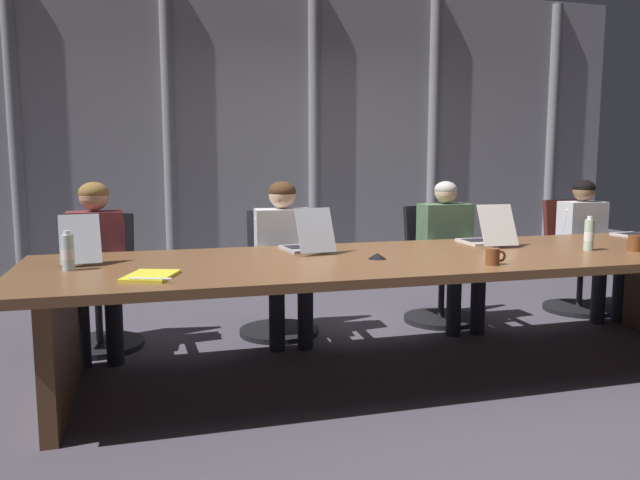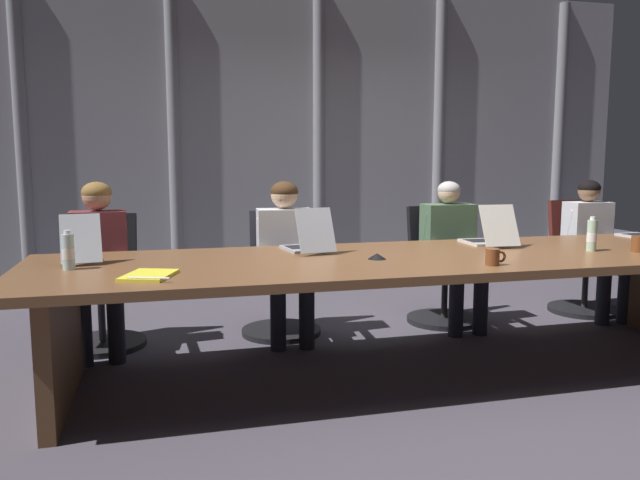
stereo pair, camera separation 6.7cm
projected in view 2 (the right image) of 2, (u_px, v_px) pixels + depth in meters
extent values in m
plane|color=#47424C|center=(418.00, 370.00, 3.87)|extent=(13.69, 13.69, 0.00)
cube|color=brown|center=(420.00, 259.00, 3.78)|extent=(4.65, 1.29, 0.05)
cube|color=black|center=(420.00, 270.00, 3.79)|extent=(3.96, 0.10, 0.06)
cube|color=brown|center=(61.00, 342.00, 3.31)|extent=(0.08, 1.09, 0.68)
cube|color=#9999A0|center=(315.00, 140.00, 6.22)|extent=(6.84, 0.10, 3.03)
cylinder|color=gray|center=(22.00, 137.00, 5.48)|extent=(0.12, 0.12, 2.97)
cylinder|color=gray|center=(174.00, 138.00, 5.82)|extent=(0.12, 0.12, 2.97)
cylinder|color=gray|center=(319.00, 139.00, 6.17)|extent=(0.12, 0.12, 2.97)
cylinder|color=gray|center=(439.00, 140.00, 6.50)|extent=(0.12, 0.12, 2.97)
cylinder|color=gray|center=(558.00, 141.00, 6.87)|extent=(0.12, 0.12, 2.97)
cube|color=#A8ADB7|center=(81.00, 257.00, 3.66)|extent=(0.25, 0.34, 0.02)
cube|color=black|center=(81.00, 255.00, 3.68)|extent=(0.20, 0.19, 0.00)
cube|color=#A8ADB7|center=(81.00, 238.00, 3.43)|extent=(0.23, 0.18, 0.26)
cube|color=black|center=(81.00, 238.00, 3.43)|extent=(0.21, 0.16, 0.23)
cube|color=#A8ADB7|center=(304.00, 249.00, 4.00)|extent=(0.27, 0.33, 0.02)
cube|color=black|center=(302.00, 247.00, 4.02)|extent=(0.22, 0.19, 0.00)
cube|color=#A8ADB7|center=(316.00, 230.00, 3.79)|extent=(0.25, 0.15, 0.27)
cube|color=black|center=(315.00, 230.00, 3.80)|extent=(0.22, 0.13, 0.24)
cube|color=beige|center=(483.00, 242.00, 4.31)|extent=(0.26, 0.32, 0.02)
cube|color=black|center=(482.00, 240.00, 4.33)|extent=(0.22, 0.18, 0.00)
cube|color=beige|center=(500.00, 225.00, 4.08)|extent=(0.25, 0.14, 0.27)
cube|color=black|center=(499.00, 225.00, 4.08)|extent=(0.23, 0.12, 0.24)
cube|color=black|center=(100.00, 287.00, 4.30)|extent=(0.54, 0.54, 0.08)
cube|color=black|center=(106.00, 245.00, 4.48)|extent=(0.44, 0.17, 0.46)
cylinder|color=#262628|center=(102.00, 317.00, 4.33)|extent=(0.05, 0.05, 0.35)
cylinder|color=black|center=(103.00, 344.00, 4.35)|extent=(0.60, 0.60, 0.04)
cube|color=#2D2D38|center=(281.00, 278.00, 4.62)|extent=(0.52, 0.52, 0.08)
cube|color=#2D2D38|center=(278.00, 239.00, 4.80)|extent=(0.44, 0.15, 0.46)
cylinder|color=#262628|center=(281.00, 306.00, 4.65)|extent=(0.05, 0.05, 0.35)
cylinder|color=black|center=(281.00, 331.00, 4.68)|extent=(0.60, 0.60, 0.04)
cube|color=black|center=(445.00, 270.00, 4.96)|extent=(0.52, 0.52, 0.08)
cube|color=black|center=(432.00, 234.00, 5.13)|extent=(0.44, 0.15, 0.47)
cylinder|color=#262628|center=(445.00, 296.00, 4.99)|extent=(0.05, 0.05, 0.35)
cylinder|color=black|center=(444.00, 319.00, 5.02)|extent=(0.60, 0.60, 0.04)
cube|color=#511E19|center=(586.00, 263.00, 5.30)|extent=(0.49, 0.49, 0.08)
cube|color=#511E19|center=(571.00, 228.00, 5.47)|extent=(0.44, 0.13, 0.49)
cylinder|color=#262628|center=(585.00, 288.00, 5.32)|extent=(0.05, 0.05, 0.35)
cylinder|color=black|center=(584.00, 309.00, 5.35)|extent=(0.60, 0.60, 0.04)
cube|color=brown|center=(99.00, 247.00, 4.25)|extent=(0.38, 0.24, 0.49)
sphere|color=tan|center=(97.00, 196.00, 4.20)|extent=(0.20, 0.20, 0.20)
ellipsoid|color=olive|center=(96.00, 193.00, 4.20)|extent=(0.20, 0.20, 0.15)
cylinder|color=brown|center=(122.00, 238.00, 4.28)|extent=(0.08, 0.14, 0.27)
cylinder|color=tan|center=(123.00, 259.00, 4.10)|extent=(0.08, 0.30, 0.06)
cylinder|color=brown|center=(74.00, 239.00, 4.19)|extent=(0.08, 0.14, 0.27)
cylinder|color=tan|center=(73.00, 261.00, 4.01)|extent=(0.08, 0.30, 0.06)
cylinder|color=#262833|center=(115.00, 291.00, 4.12)|extent=(0.15, 0.41, 0.13)
cylinder|color=#262833|center=(116.00, 329.00, 3.98)|extent=(0.11, 0.11, 0.45)
cylinder|color=#262833|center=(84.00, 293.00, 4.06)|extent=(0.15, 0.41, 0.13)
cylinder|color=#262833|center=(83.00, 332.00, 3.92)|extent=(0.11, 0.11, 0.45)
cube|color=silver|center=(285.00, 241.00, 4.57)|extent=(0.41, 0.25, 0.48)
sphere|color=beige|center=(284.00, 195.00, 4.53)|extent=(0.20, 0.20, 0.20)
ellipsoid|color=#472D19|center=(284.00, 191.00, 4.53)|extent=(0.20, 0.20, 0.15)
cylinder|color=silver|center=(307.00, 234.00, 4.60)|extent=(0.08, 0.14, 0.27)
cylinder|color=beige|center=(312.00, 254.00, 4.41)|extent=(0.08, 0.30, 0.06)
cylinder|color=silver|center=(262.00, 235.00, 4.54)|extent=(0.08, 0.14, 0.27)
cylinder|color=beige|center=(265.00, 255.00, 4.35)|extent=(0.08, 0.30, 0.06)
cylinder|color=#262833|center=(302.00, 282.00, 4.43)|extent=(0.16, 0.41, 0.13)
cylinder|color=#262833|center=(307.00, 317.00, 4.29)|extent=(0.11, 0.11, 0.45)
cylinder|color=#262833|center=(275.00, 283.00, 4.40)|extent=(0.16, 0.41, 0.13)
cylinder|color=#262833|center=(278.00, 318.00, 4.25)|extent=(0.11, 0.11, 0.45)
cube|color=#4C6B4C|center=(448.00, 235.00, 4.91)|extent=(0.40, 0.22, 0.50)
sphere|color=beige|center=(449.00, 192.00, 4.86)|extent=(0.18, 0.18, 0.18)
ellipsoid|color=#B2ADA8|center=(449.00, 190.00, 4.86)|extent=(0.18, 0.18, 0.13)
cylinder|color=#4C6B4C|center=(467.00, 227.00, 4.94)|extent=(0.07, 0.14, 0.27)
cylinder|color=beige|center=(480.00, 245.00, 4.75)|extent=(0.07, 0.30, 0.06)
cylinder|color=#4C6B4C|center=(428.00, 228.00, 4.86)|extent=(0.07, 0.14, 0.27)
cylinder|color=beige|center=(439.00, 247.00, 4.67)|extent=(0.07, 0.30, 0.06)
cylinder|color=#262833|center=(470.00, 273.00, 4.77)|extent=(0.13, 0.40, 0.13)
cylinder|color=#262833|center=(481.00, 305.00, 4.63)|extent=(0.11, 0.11, 0.45)
cylinder|color=#262833|center=(446.00, 274.00, 4.73)|extent=(0.13, 0.40, 0.13)
cylinder|color=#262833|center=(456.00, 307.00, 4.58)|extent=(0.11, 0.11, 0.45)
cube|color=silver|center=(587.00, 231.00, 5.23)|extent=(0.36, 0.23, 0.49)
sphere|color=#8C6647|center=(589.00, 191.00, 5.19)|extent=(0.18, 0.18, 0.18)
ellipsoid|color=black|center=(589.00, 188.00, 5.19)|extent=(0.18, 0.18, 0.14)
cylinder|color=silver|center=(602.00, 224.00, 5.26)|extent=(0.07, 0.14, 0.27)
cylinder|color=#8C6647|center=(618.00, 241.00, 5.07)|extent=(0.07, 0.30, 0.06)
cylinder|color=silver|center=(572.00, 225.00, 5.19)|extent=(0.07, 0.14, 0.27)
cylinder|color=#8C6647|center=(587.00, 242.00, 5.00)|extent=(0.07, 0.30, 0.06)
cylinder|color=#262833|center=(611.00, 266.00, 5.10)|extent=(0.14, 0.40, 0.13)
cylinder|color=#262833|center=(625.00, 296.00, 4.95)|extent=(0.11, 0.11, 0.45)
cylinder|color=#262833|center=(590.00, 267.00, 5.05)|extent=(0.14, 0.40, 0.13)
cylinder|color=#262833|center=(603.00, 297.00, 4.91)|extent=(0.11, 0.11, 0.45)
cylinder|color=#ADD1B2|center=(592.00, 236.00, 3.94)|extent=(0.06, 0.06, 0.20)
cylinder|color=white|center=(592.00, 237.00, 3.94)|extent=(0.06, 0.06, 0.06)
cylinder|color=white|center=(593.00, 218.00, 3.93)|extent=(0.03, 0.03, 0.02)
cylinder|color=silver|center=(68.00, 252.00, 3.28)|extent=(0.06, 0.06, 0.19)
cylinder|color=white|center=(68.00, 254.00, 3.28)|extent=(0.07, 0.07, 0.06)
cylinder|color=white|center=(67.00, 232.00, 3.26)|extent=(0.04, 0.04, 0.02)
cylinder|color=brown|center=(639.00, 244.00, 3.91)|extent=(0.09, 0.09, 0.10)
cylinder|color=brown|center=(492.00, 257.00, 3.41)|extent=(0.08, 0.08, 0.09)
torus|color=brown|center=(501.00, 257.00, 3.43)|extent=(0.07, 0.01, 0.07)
cone|color=black|center=(377.00, 256.00, 3.63)|extent=(0.11, 0.11, 0.03)
cube|color=yellow|center=(149.00, 275.00, 3.08)|extent=(0.31, 0.36, 0.02)
cylinder|color=silver|center=(148.00, 278.00, 2.95)|extent=(0.20, 0.08, 0.01)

